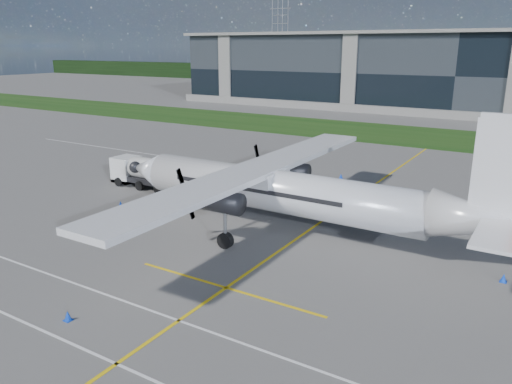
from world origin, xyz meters
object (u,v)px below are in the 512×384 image
object	(u,v)px
safety_cone_nose_stbd	(161,195)
safety_cone_stbdwing	(341,176)
fuel_tanker_truck	(142,172)
turboprop_aircraft	(291,168)
safety_cone_tail	(504,278)
baggage_tug	(182,194)
ground_crew_person	(180,186)
safety_cone_nose_port	(121,204)
pylon_west	(280,40)
safety_cone_portwing	(68,316)

from	to	relation	value
safety_cone_nose_stbd	safety_cone_stbdwing	distance (m)	18.02
fuel_tanker_truck	safety_cone_stbdwing	xyz separation A→B (m)	(14.79, 12.55, -1.16)
turboprop_aircraft	fuel_tanker_truck	world-z (taller)	turboprop_aircraft
fuel_tanker_truck	safety_cone_stbdwing	distance (m)	19.43
safety_cone_tail	safety_cone_stbdwing	bearing A→B (deg)	134.88
safety_cone_stbdwing	baggage_tug	bearing A→B (deg)	-117.80
safety_cone_tail	baggage_tug	bearing A→B (deg)	176.30
ground_crew_person	safety_cone_stbdwing	bearing A→B (deg)	-40.70
safety_cone_nose_port	turboprop_aircraft	bearing A→B (deg)	8.36
pylon_west	ground_crew_person	bearing A→B (deg)	-64.15
turboprop_aircraft	fuel_tanker_truck	size ratio (longest dim) A/B	4.13
ground_crew_person	safety_cone_nose_port	size ratio (longest dim) A/B	3.71
pylon_west	safety_cone_tail	world-z (taller)	pylon_west
pylon_west	safety_cone_stbdwing	bearing A→B (deg)	-58.74
turboprop_aircraft	safety_cone_nose_stbd	world-z (taller)	turboprop_aircraft
safety_cone_nose_port	ground_crew_person	bearing A→B (deg)	64.85
safety_cone_tail	fuel_tanker_truck	bearing A→B (deg)	172.68
turboprop_aircraft	ground_crew_person	distance (m)	13.12
safety_cone_nose_stbd	safety_cone_tail	size ratio (longest dim) A/B	1.00
ground_crew_person	baggage_tug	bearing A→B (deg)	-140.61
safety_cone_nose_port	safety_cone_portwing	world-z (taller)	same
safety_cone_tail	ground_crew_person	bearing A→B (deg)	172.62
baggage_tug	safety_cone_tail	bearing A→B (deg)	-3.70
pylon_west	safety_cone_portwing	bearing A→B (deg)	-64.27
safety_cone_nose_stbd	safety_cone_portwing	xyz separation A→B (m)	(9.86, -17.63, 0.00)
safety_cone_nose_stbd	baggage_tug	bearing A→B (deg)	-11.07
safety_cone_nose_port	safety_cone_portwing	distance (m)	17.80
safety_cone_nose_stbd	safety_cone_portwing	size ratio (longest dim) A/B	1.00
ground_crew_person	safety_cone_tail	world-z (taller)	ground_crew_person
fuel_tanker_truck	safety_cone_tail	world-z (taller)	fuel_tanker_truck
fuel_tanker_truck	ground_crew_person	distance (m)	5.20
safety_cone_nose_stbd	safety_cone_nose_port	xyz separation A→B (m)	(-1.15, -3.64, 0.00)
safety_cone_nose_port	safety_cone_portwing	size ratio (longest dim) A/B	1.00
pylon_west	turboprop_aircraft	bearing A→B (deg)	-60.79
turboprop_aircraft	safety_cone_stbdwing	size ratio (longest dim) A/B	62.27
turboprop_aircraft	safety_cone_stbdwing	distance (m)	16.74
safety_cone_nose_port	safety_cone_portwing	xyz separation A→B (m)	(11.01, -13.99, 0.00)
baggage_tug	pylon_west	bearing A→B (deg)	116.12
ground_crew_person	safety_cone_nose_stbd	world-z (taller)	ground_crew_person
safety_cone_tail	safety_cone_portwing	size ratio (longest dim) A/B	1.00
safety_cone_nose_stbd	safety_cone_nose_port	bearing A→B (deg)	-107.57
safety_cone_portwing	safety_cone_stbdwing	bearing A→B (deg)	88.34
pylon_west	fuel_tanker_truck	xyz separation A→B (m)	(64.57, -143.26, -13.59)
turboprop_aircraft	safety_cone_tail	size ratio (longest dim) A/B	62.27
safety_cone_tail	turboprop_aircraft	bearing A→B (deg)	177.34
safety_cone_nose_port	baggage_tug	bearing A→B (deg)	37.33
safety_cone_nose_stbd	turboprop_aircraft	bearing A→B (deg)	-6.37
baggage_tug	safety_cone_portwing	xyz separation A→B (m)	(6.98, -17.07, -0.66)
ground_crew_person	safety_cone_stbdwing	distance (m)	16.35
ground_crew_person	safety_cone_portwing	world-z (taller)	ground_crew_person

